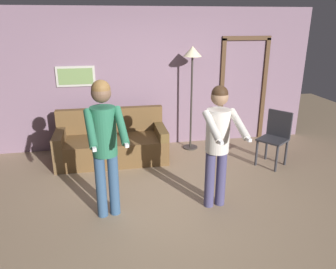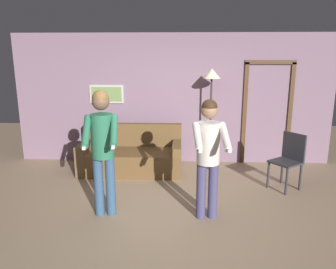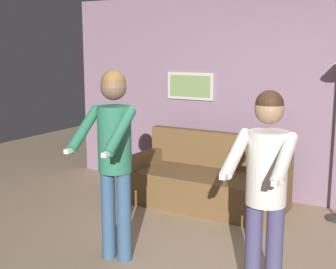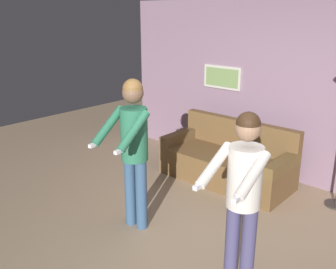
# 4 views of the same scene
# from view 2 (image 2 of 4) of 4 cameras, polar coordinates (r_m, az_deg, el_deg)

# --- Properties ---
(ground_plane) EXTENTS (12.00, 12.00, 0.00)m
(ground_plane) POSITION_cam_2_polar(r_m,az_deg,el_deg) (4.82, -0.09, -13.12)
(ground_plane) COLOR #987E61
(back_wall_assembly) EXTENTS (6.40, 0.10, 2.60)m
(back_wall_assembly) POSITION_cam_2_polar(r_m,az_deg,el_deg) (6.66, 0.98, 6.12)
(back_wall_assembly) COLOR slate
(back_wall_assembly) RESTS_ON ground_plane
(couch) EXTENTS (1.90, 0.85, 0.87)m
(couch) POSITION_cam_2_polar(r_m,az_deg,el_deg) (6.30, -6.41, -3.92)
(couch) COLOR brown
(couch) RESTS_ON ground_plane
(torchiere_lamp) EXTENTS (0.34, 0.34, 1.93)m
(torchiere_lamp) POSITION_cam_2_polar(r_m,az_deg,el_deg) (6.26, 7.58, 8.41)
(torchiere_lamp) COLOR #332D28
(torchiere_lamp) RESTS_ON ground_plane
(person_standing_left) EXTENTS (0.50, 0.68, 1.74)m
(person_standing_left) POSITION_cam_2_polar(r_m,az_deg,el_deg) (4.42, -11.36, -1.25)
(person_standing_left) COLOR #325172
(person_standing_left) RESTS_ON ground_plane
(person_standing_right) EXTENTS (0.46, 0.68, 1.63)m
(person_standing_right) POSITION_cam_2_polar(r_m,az_deg,el_deg) (4.30, 7.06, -2.57)
(person_standing_right) COLOR #444068
(person_standing_right) RESTS_ON ground_plane
(dining_chair_distant) EXTENTS (0.59, 0.59, 0.93)m
(dining_chair_distant) POSITION_cam_2_polar(r_m,az_deg,el_deg) (5.76, 20.33, -3.80)
(dining_chair_distant) COLOR #2D2D33
(dining_chair_distant) RESTS_ON ground_plane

